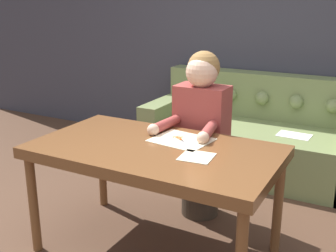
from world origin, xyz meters
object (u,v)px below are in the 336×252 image
(person, at_px, (201,134))
(scissors, at_px, (180,139))
(couch, at_px, (255,137))
(dining_table, at_px, (155,157))

(person, relative_size, scissors, 6.64)
(person, bearing_deg, couch, 85.32)
(dining_table, bearing_deg, person, 85.39)
(dining_table, bearing_deg, scissors, 67.37)
(couch, xyz_separation_m, scissors, (-0.06, -1.49, 0.42))
(couch, xyz_separation_m, person, (-0.09, -1.09, 0.34))
(dining_table, distance_m, person, 0.59)
(couch, height_order, person, person)
(scissors, bearing_deg, person, 94.47)
(dining_table, distance_m, scissors, 0.22)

